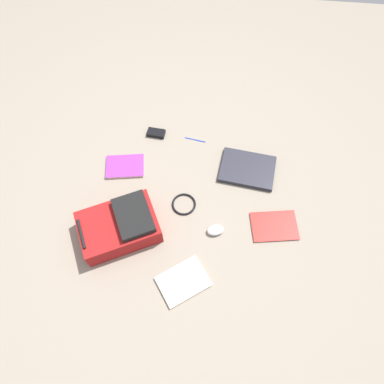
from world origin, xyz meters
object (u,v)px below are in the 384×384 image
at_px(backpack, 120,226).
at_px(pen_black, 195,140).
at_px(cable_coil, 184,204).
at_px(book_comic, 183,281).
at_px(computer_mouse, 216,230).
at_px(power_brick, 156,133).
at_px(book_blue, 125,166).
at_px(book_red, 274,226).
at_px(laptop, 247,169).

bearing_deg(backpack, pen_black, -27.09).
distance_m(backpack, cable_coil, 0.41).
xyz_separation_m(book_comic, computer_mouse, (0.32, -0.16, 0.01)).
height_order(backpack, power_brick, backpack).
height_order(book_blue, computer_mouse, computer_mouse).
relative_size(book_comic, book_red, 1.09).
height_order(book_red, pen_black, book_red).
bearing_deg(pen_black, backpack, 152.91).
relative_size(book_blue, book_red, 0.90).
distance_m(computer_mouse, cable_coil, 0.26).
bearing_deg(power_brick, book_red, -126.84).
xyz_separation_m(book_red, power_brick, (0.61, 0.81, 0.01)).
bearing_deg(book_blue, computer_mouse, -122.00).
xyz_separation_m(book_comic, power_brick, (1.00, 0.30, 0.01)).
xyz_separation_m(laptop, pen_black, (0.21, 0.36, -0.01)).
relative_size(book_comic, pen_black, 2.26).
distance_m(computer_mouse, pen_black, 0.68).
xyz_separation_m(book_red, cable_coil, (0.09, 0.55, -0.00)).
bearing_deg(backpack, book_red, -82.16).
bearing_deg(computer_mouse, pen_black, -3.37).
height_order(backpack, pen_black, backpack).
height_order(backpack, computer_mouse, backpack).
distance_m(backpack, pen_black, 0.80).
bearing_deg(computer_mouse, power_brick, 14.88).
distance_m(laptop, power_brick, 0.67).
distance_m(laptop, computer_mouse, 0.48).
bearing_deg(laptop, book_blue, 94.24).
relative_size(power_brick, pen_black, 0.83).
relative_size(backpack, computer_mouse, 5.18).
height_order(backpack, book_blue, backpack).
xyz_separation_m(backpack, laptop, (0.50, -0.73, -0.06)).
bearing_deg(cable_coil, book_red, -99.07).
xyz_separation_m(backpack, pen_black, (0.71, -0.36, -0.08)).
distance_m(book_red, cable_coil, 0.56).
height_order(laptop, book_blue, laptop).
distance_m(backpack, book_blue, 0.46).
height_order(computer_mouse, power_brick, computer_mouse).
height_order(book_blue, book_red, book_blue).
bearing_deg(book_red, pen_black, 42.50).
bearing_deg(book_comic, book_red, -52.54).
xyz_separation_m(book_blue, computer_mouse, (-0.39, -0.62, 0.01)).
height_order(book_blue, pen_black, book_blue).
xyz_separation_m(computer_mouse, cable_coil, (0.16, 0.20, -0.01)).
height_order(book_comic, computer_mouse, computer_mouse).
height_order(book_comic, power_brick, power_brick).
distance_m(book_red, pen_black, 0.80).
xyz_separation_m(laptop, computer_mouse, (-0.45, 0.18, 0.01)).
xyz_separation_m(book_comic, book_red, (0.39, -0.51, -0.00)).
height_order(book_blue, cable_coil, book_blue).
xyz_separation_m(backpack, computer_mouse, (0.06, -0.55, -0.06)).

